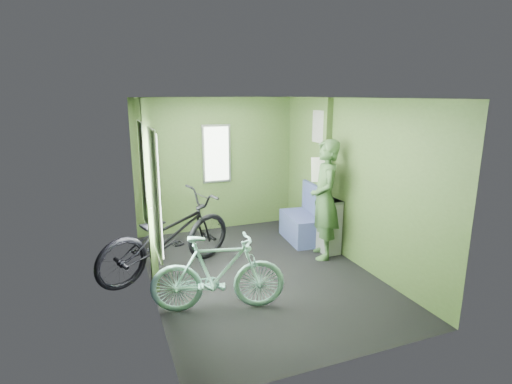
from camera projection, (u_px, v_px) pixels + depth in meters
room at (255, 168)px, 5.07m from camera, size 4.00×4.02×2.31m
bicycle_black at (170, 273)px, 5.38m from camera, size 2.19×1.60×1.14m
bicycle_mint at (219, 310)px, 4.46m from camera, size 1.54×0.80×0.91m
passenger at (325, 200)px, 5.74m from camera, size 0.60×0.76×1.74m
waste_box at (329, 226)px, 6.00m from camera, size 0.24×0.34×0.83m
bench_seat at (303, 224)px, 6.54m from camera, size 0.56×0.91×0.92m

